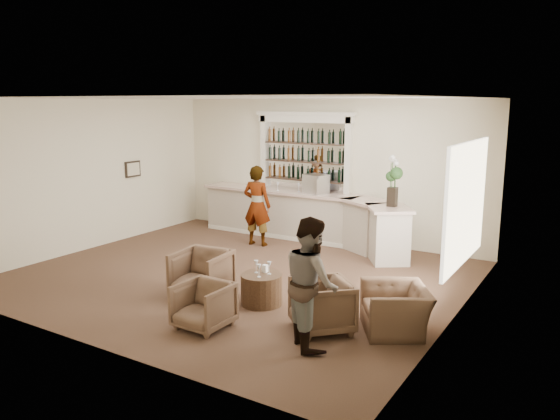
# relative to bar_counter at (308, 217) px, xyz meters

# --- Properties ---
(ground) EXTENTS (8.00, 8.00, 0.00)m
(ground) POSITION_rel_bar_counter_xyz_m (0.16, -3.00, -0.57)
(ground) COLOR brown
(ground) RESTS_ON ground
(room_shell) EXTENTS (8.04, 7.02, 3.32)m
(room_shell) POSITION_rel_bar_counter_xyz_m (0.33, -2.29, 1.77)
(room_shell) COLOR #F2E8C8
(room_shell) RESTS_ON ground
(bar_counter) EXTENTS (5.72, 1.80, 1.14)m
(bar_counter) POSITION_rel_bar_counter_xyz_m (0.00, 0.00, 0.00)
(bar_counter) COLOR beige
(bar_counter) RESTS_ON ground
(back_bar_alcove) EXTENTS (2.64, 0.25, 3.00)m
(back_bar_alcove) POSITION_rel_bar_counter_xyz_m (-0.34, 0.41, 1.46)
(back_bar_alcove) COLOR white
(back_bar_alcove) RESTS_ON ground
(cocktail_table) EXTENTS (0.67, 0.67, 0.50)m
(cocktail_table) POSITION_rel_bar_counter_xyz_m (1.34, -4.00, -0.32)
(cocktail_table) COLOR #513923
(cocktail_table) RESTS_ON ground
(sommelier) EXTENTS (0.71, 0.51, 1.83)m
(sommelier) POSITION_rel_bar_counter_xyz_m (-0.81, -0.93, 0.34)
(sommelier) COLOR gray
(sommelier) RESTS_ON ground
(guest) EXTENTS (1.08, 1.08, 1.77)m
(guest) POSITION_rel_bar_counter_xyz_m (2.74, -4.91, 0.31)
(guest) COLOR gray
(guest) RESTS_ON ground
(armchair_left) EXTENTS (0.93, 0.95, 0.79)m
(armchair_left) POSITION_rel_bar_counter_xyz_m (0.28, -4.22, -0.18)
(armchair_left) COLOR brown
(armchair_left) RESTS_ON ground
(armchair_center) EXTENTS (0.73, 0.75, 0.68)m
(armchair_center) POSITION_rel_bar_counter_xyz_m (1.16, -5.24, -0.24)
(armchair_center) COLOR brown
(armchair_center) RESTS_ON ground
(armchair_right) EXTENTS (1.15, 1.15, 0.75)m
(armchair_right) POSITION_rel_bar_counter_xyz_m (2.65, -4.42, -0.20)
(armchair_right) COLOR brown
(armchair_right) RESTS_ON ground
(armchair_far) EXTENTS (1.28, 1.32, 0.65)m
(armchair_far) POSITION_rel_bar_counter_xyz_m (3.56, -3.88, -0.25)
(armchair_far) COLOR brown
(armchair_far) RESTS_ON ground
(espresso_machine) EXTENTS (0.61, 0.56, 0.44)m
(espresso_machine) POSITION_rel_bar_counter_xyz_m (0.15, 0.10, 0.79)
(espresso_machine) COLOR #B4B5B9
(espresso_machine) RESTS_ON bar_counter
(flower_vase) EXTENTS (0.28, 0.28, 1.04)m
(flower_vase) POSITION_rel_bar_counter_xyz_m (2.24, -0.52, 1.15)
(flower_vase) COLOR black
(flower_vase) RESTS_ON bar_counter
(wine_glass_bar_left) EXTENTS (0.07, 0.07, 0.21)m
(wine_glass_bar_left) POSITION_rel_bar_counter_xyz_m (-0.81, -0.03, 0.67)
(wine_glass_bar_left) COLOR white
(wine_glass_bar_left) RESTS_ON bar_counter
(wine_glass_bar_right) EXTENTS (0.07, 0.07, 0.21)m
(wine_glass_bar_right) POSITION_rel_bar_counter_xyz_m (-0.29, 0.07, 0.67)
(wine_glass_bar_right) COLOR white
(wine_glass_bar_right) RESTS_ON bar_counter
(wine_glass_tbl_a) EXTENTS (0.07, 0.07, 0.21)m
(wine_glass_tbl_a) POSITION_rel_bar_counter_xyz_m (1.22, -3.97, 0.03)
(wine_glass_tbl_a) COLOR white
(wine_glass_tbl_a) RESTS_ON cocktail_table
(wine_glass_tbl_b) EXTENTS (0.07, 0.07, 0.21)m
(wine_glass_tbl_b) POSITION_rel_bar_counter_xyz_m (1.44, -3.92, 0.03)
(wine_glass_tbl_b) COLOR white
(wine_glass_tbl_b) RESTS_ON cocktail_table
(wine_glass_tbl_c) EXTENTS (0.07, 0.07, 0.21)m
(wine_glass_tbl_c) POSITION_rel_bar_counter_xyz_m (1.38, -4.13, 0.03)
(wine_glass_tbl_c) COLOR white
(wine_glass_tbl_c) RESTS_ON cocktail_table
(napkin_holder) EXTENTS (0.08, 0.08, 0.12)m
(napkin_holder) POSITION_rel_bar_counter_xyz_m (1.32, -3.86, -0.01)
(napkin_holder) COLOR white
(napkin_holder) RESTS_ON cocktail_table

